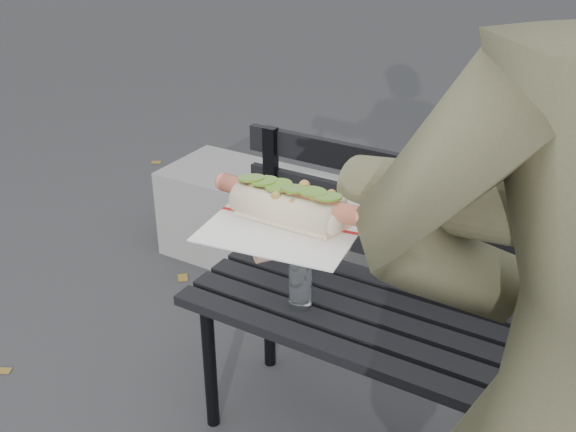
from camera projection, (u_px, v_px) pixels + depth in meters
name	position (u px, v px, depth m)	size (l,w,h in m)	color
park_bench	(457.00, 311.00, 1.79)	(1.50, 0.44, 0.88)	black
concrete_block	(294.00, 229.00, 2.89)	(1.20, 0.40, 0.40)	slate
held_hotdog	(455.00, 212.00, 0.80)	(0.64, 0.30, 0.20)	#4E4C34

